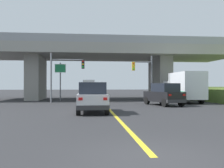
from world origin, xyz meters
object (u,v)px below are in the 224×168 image
(highway_sign, at_px, (60,74))
(suv_crossing, at_px, (164,94))
(traffic_signal_nearside, at_px, (145,73))
(semi_truck_distant, at_px, (89,87))
(suv_lead, at_px, (92,98))
(traffic_signal_farside, at_px, (63,71))
(box_truck, at_px, (184,87))

(highway_sign, bearing_deg, suv_crossing, -36.78)
(traffic_signal_nearside, height_order, semi_truck_distant, traffic_signal_nearside)
(highway_sign, distance_m, semi_truck_distant, 23.06)
(highway_sign, bearing_deg, suv_lead, -74.97)
(suv_crossing, bearing_deg, traffic_signal_farside, 137.75)
(traffic_signal_farside, height_order, highway_sign, traffic_signal_farside)
(suv_lead, relative_size, traffic_signal_nearside, 0.83)
(traffic_signal_farside, relative_size, highway_sign, 1.18)
(box_truck, distance_m, highway_sign, 14.11)
(box_truck, distance_m, traffic_signal_nearside, 4.47)
(traffic_signal_farside, bearing_deg, semi_truck_distant, 83.42)
(box_truck, bearing_deg, highway_sign, 163.34)
(traffic_signal_farside, bearing_deg, traffic_signal_nearside, 0.10)
(suv_lead, height_order, highway_sign, highway_sign)
(suv_crossing, relative_size, highway_sign, 1.03)
(suv_crossing, xyz_separation_m, traffic_signal_nearside, (-0.56, 5.10, 2.20))
(traffic_signal_nearside, height_order, traffic_signal_farside, traffic_signal_farside)
(suv_lead, xyz_separation_m, highway_sign, (-3.47, 12.92, 2.22))
(highway_sign, relative_size, semi_truck_distant, 0.69)
(traffic_signal_farside, relative_size, semi_truck_distant, 0.81)
(suv_crossing, bearing_deg, box_truck, 32.39)
(box_truck, xyz_separation_m, semi_truck_distant, (-9.98, 26.76, -0.10))
(box_truck, height_order, traffic_signal_nearside, traffic_signal_nearside)
(suv_lead, bearing_deg, traffic_signal_farside, 105.61)
(box_truck, relative_size, traffic_signal_nearside, 1.31)
(box_truck, xyz_separation_m, traffic_signal_nearside, (-3.89, 1.57, 1.55))
(suv_lead, distance_m, traffic_signal_farside, 11.10)
(highway_sign, bearing_deg, traffic_signal_nearside, -14.42)
(suv_lead, bearing_deg, semi_truck_distant, 90.02)
(traffic_signal_nearside, bearing_deg, suv_lead, -120.16)
(suv_crossing, height_order, semi_truck_distant, semi_truck_distant)
(traffic_signal_nearside, bearing_deg, box_truck, -21.93)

